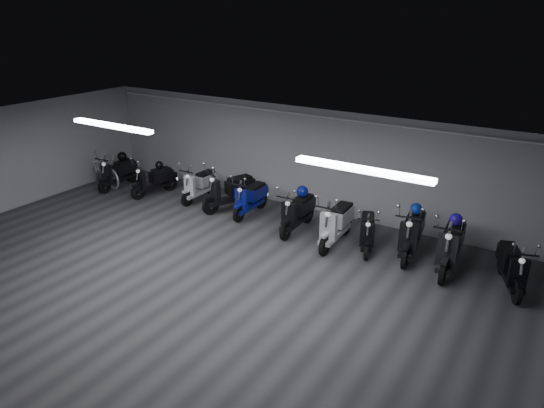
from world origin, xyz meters
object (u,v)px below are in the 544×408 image
Objects in this scene: scooter_7 at (368,225)px; scooter_0 at (117,168)px; scooter_10 at (513,260)px; scooter_5 at (297,206)px; helmet_4 at (159,165)px; helmet_3 at (302,192)px; scooter_9 at (452,238)px; scooter_2 at (199,179)px; scooter_3 at (230,185)px; helmet_0 at (122,156)px; scooter_1 at (153,175)px; scooter_6 at (337,217)px; bicycle at (101,166)px; scooter_8 at (413,226)px; helmet_2 at (456,220)px; helmet_1 at (416,209)px; scooter_4 at (250,193)px.

scooter_0 is at bearing 159.57° from scooter_7.
scooter_7 is at bearing 156.61° from scooter_10.
helmet_4 is (-4.79, 0.18, 0.22)m from scooter_5.
helmet_3 is at bearing 1.28° from scooter_0.
scooter_2 is at bearing 172.64° from scooter_9.
scooter_9 reaches higher than scooter_3.
scooter_0 is 0.87× the size of scooter_9.
scooter_9 reaches higher than helmet_0.
scooter_1 is at bearing -151.61° from scooter_3.
scooter_6 is 0.95× the size of scooter_9.
bicycle is (-3.45, -0.60, -0.01)m from scooter_2.
scooter_6 reaches higher than scooter_7.
scooter_8 is 7.59m from helmet_4.
scooter_0 is 1.04× the size of scooter_2.
helmet_4 is (2.10, 0.41, 0.27)m from bicycle.
scooter_8 is (1.66, 0.39, 0.02)m from scooter_6.
scooter_9 is 1.22m from scooter_10.
scooter_5 is at bearing 176.50° from scooter_8.
helmet_4 is at bearing 90.00° from scooter_1.
scooter_3 is at bearing 155.61° from scooter_10.
scooter_9 is at bearing -3.75° from helmet_3.
scooter_3 reaches higher than scooter_10.
helmet_2 is (9.90, 0.45, 0.41)m from scooter_0.
scooter_5 is 1.12× the size of scooter_7.
scooter_1 is 0.98× the size of scooter_10.
helmet_2 is (0.87, 0.06, 0.33)m from scooter_8.
scooter_7 is 0.99m from scooter_8.
scooter_0 is 9.02m from helmet_1.
scooter_2 is at bearing 8.22° from scooter_0.
scooter_8 reaches higher than scooter_4.
scooter_2 is at bearing -70.41° from bicycle.
scooter_0 is 0.90× the size of scooter_8.
scooter_3 reaches higher than scooter_5.
scooter_6 is 8.02m from bicycle.
scooter_8 is at bearing -82.03° from helmet_1.
scooter_5 reaches higher than helmet_0.
scooter_4 is at bearing 155.57° from scooter_10.
scooter_1 is 8.53m from scooter_9.
scooter_0 is 1.09× the size of scooter_7.
scooter_3 reaches higher than scooter_7.
scooter_10 is at bearing -16.89° from scooter_8.
scooter_9 is at bearing -21.26° from scooter_7.
helmet_0 is 1.03× the size of helmet_2.
scooter_6 is 7.39m from helmet_0.
scooter_8 is at bearing 149.69° from scooter_10.
helmet_0 is (-6.25, 0.07, 0.28)m from scooter_5.
scooter_2 is 1.39m from helmet_4.
scooter_3 is at bearing 170.09° from scooter_6.
scooter_7 is 8.73m from bicycle.
helmet_4 is at bearing -172.06° from scooter_2.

